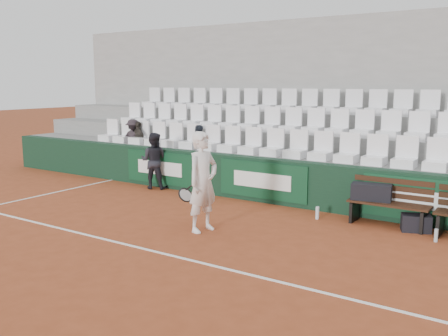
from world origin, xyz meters
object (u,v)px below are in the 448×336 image
sports_bag_ground (416,223)px  spectator_a (133,123)px  water_bottle_far (436,235)px  sports_bag_left (371,192)px  spectator_c (198,128)px  ball_kid (154,161)px  water_bottle_near (317,213)px  bench_left (388,214)px  tennis_player (203,182)px  spectator_b (138,124)px

sports_bag_ground → spectator_a: size_ratio=0.46×
spectator_a → water_bottle_far: bearing=162.0°
sports_bag_left → spectator_c: size_ratio=0.70×
water_bottle_far → ball_kid: (-6.92, 0.65, 0.61)m
ball_kid → sports_bag_ground: bearing=157.4°
sports_bag_left → water_bottle_near: size_ratio=2.93×
bench_left → water_bottle_far: size_ratio=6.61×
bench_left → ball_kid: bearing=178.9°
sports_bag_ground → spectator_a: (-7.97, 1.02, 1.40)m
sports_bag_ground → water_bottle_near: (-1.84, -0.22, -0.03)m
bench_left → sports_bag_ground: bench_left is taller
spectator_a → water_bottle_near: bearing=160.5°
tennis_player → ball_kid: bearing=144.3°
water_bottle_far → spectator_b: bearing=169.9°
water_bottle_near → ball_kid: ball_kid is taller
sports_bag_left → tennis_player: 3.28m
spectator_a → spectator_b: bearing=171.9°
spectator_b → spectator_c: spectator_b is taller
sports_bag_ground → ball_kid: 6.51m
sports_bag_left → water_bottle_far: (1.31, -0.55, -0.50)m
tennis_player → spectator_a: spectator_a is taller
sports_bag_left → water_bottle_near: (-0.96, -0.32, -0.48)m
bench_left → ball_kid: ball_kid is taller
spectator_b → bench_left: bearing=-172.1°
bench_left → tennis_player: (-2.74, -2.19, 0.69)m
sports_bag_left → tennis_player: bearing=-137.1°
water_bottle_near → spectator_c: bearing=162.2°
bench_left → sports_bag_ground: 0.54m
bench_left → water_bottle_far: bearing=-28.8°
ball_kid → spectator_a: 1.89m
sports_bag_ground → spectator_b: spectator_b is taller
water_bottle_near → sports_bag_ground: bearing=6.7°
sports_bag_ground → water_bottle_near: sports_bag_ground is taller
water_bottle_near → ball_kid: bearing=174.9°
water_bottle_far → tennis_player: tennis_player is taller
bench_left → tennis_player: tennis_player is taller
ball_kid → spectator_b: bearing=-53.5°
sports_bag_ground → sports_bag_left: bearing=173.0°
sports_bag_ground → tennis_player: tennis_player is taller
bench_left → tennis_player: bearing=-141.4°
sports_bag_left → spectator_b: 7.01m
sports_bag_left → sports_bag_ground: bearing=-7.0°
spectator_c → water_bottle_far: bearing=142.3°
sports_bag_left → spectator_b: spectator_b is taller
sports_bag_ground → water_bottle_far: sports_bag_ground is taller
sports_bag_left → ball_kid: (-5.61, 0.09, 0.11)m
sports_bag_left → sports_bag_ground: 0.99m
sports_bag_left → tennis_player: size_ratio=0.41×
tennis_player → spectator_c: spectator_c is taller
sports_bag_ground → spectator_b: 7.95m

